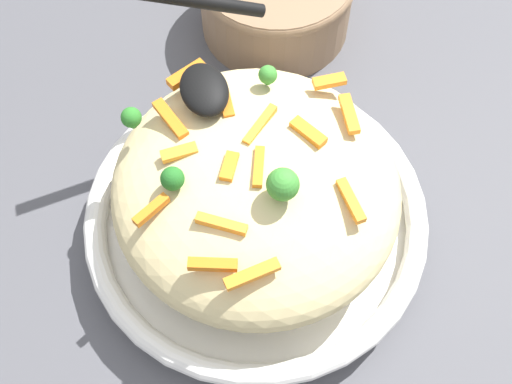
# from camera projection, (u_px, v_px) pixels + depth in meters

# --- Properties ---
(ground_plane) EXTENTS (2.40, 2.40, 0.00)m
(ground_plane) POSITION_uv_depth(u_px,v_px,m) (256.00, 231.00, 0.64)
(ground_plane) COLOR #4C4C51
(serving_bowl) EXTENTS (0.31, 0.31, 0.05)m
(serving_bowl) POSITION_uv_depth(u_px,v_px,m) (256.00, 220.00, 0.61)
(serving_bowl) COLOR white
(serving_bowl) RESTS_ON ground_plane
(pasta_mound) EXTENTS (0.25, 0.25, 0.09)m
(pasta_mound) POSITION_uv_depth(u_px,v_px,m) (256.00, 189.00, 0.56)
(pasta_mound) COLOR #DBC689
(pasta_mound) RESTS_ON serving_bowl
(carrot_piece_0) EXTENTS (0.01, 0.04, 0.01)m
(carrot_piece_0) POSITION_uv_depth(u_px,v_px,m) (252.00, 274.00, 0.48)
(carrot_piece_0) COLOR orange
(carrot_piece_0) RESTS_ON pasta_mound
(carrot_piece_1) EXTENTS (0.04, 0.02, 0.01)m
(carrot_piece_1) POSITION_uv_depth(u_px,v_px,m) (259.00, 167.00, 0.52)
(carrot_piece_1) COLOR orange
(carrot_piece_1) RESTS_ON pasta_mound
(carrot_piece_2) EXTENTS (0.03, 0.02, 0.01)m
(carrot_piece_2) POSITION_uv_depth(u_px,v_px,m) (231.00, 171.00, 0.52)
(carrot_piece_2) COLOR orange
(carrot_piece_2) RESTS_ON pasta_mound
(carrot_piece_3) EXTENTS (0.01, 0.03, 0.01)m
(carrot_piece_3) POSITION_uv_depth(u_px,v_px,m) (329.00, 81.00, 0.57)
(carrot_piece_3) COLOR orange
(carrot_piece_3) RESTS_ON pasta_mound
(carrot_piece_4) EXTENTS (0.03, 0.04, 0.01)m
(carrot_piece_4) POSITION_uv_depth(u_px,v_px,m) (260.00, 125.00, 0.54)
(carrot_piece_4) COLOR orange
(carrot_piece_4) RESTS_ON pasta_mound
(carrot_piece_5) EXTENTS (0.03, 0.01, 0.01)m
(carrot_piece_5) POSITION_uv_depth(u_px,v_px,m) (226.00, 101.00, 0.56)
(carrot_piece_5) COLOR orange
(carrot_piece_5) RESTS_ON pasta_mound
(carrot_piece_6) EXTENTS (0.04, 0.01, 0.01)m
(carrot_piece_6) POSITION_uv_depth(u_px,v_px,m) (351.00, 201.00, 0.51)
(carrot_piece_6) COLOR orange
(carrot_piece_6) RESTS_ON pasta_mound
(carrot_piece_7) EXTENTS (0.04, 0.01, 0.01)m
(carrot_piece_7) POSITION_uv_depth(u_px,v_px,m) (349.00, 114.00, 0.55)
(carrot_piece_7) COLOR orange
(carrot_piece_7) RESTS_ON pasta_mound
(carrot_piece_8) EXTENTS (0.02, 0.04, 0.01)m
(carrot_piece_8) POSITION_uv_depth(u_px,v_px,m) (213.00, 265.00, 0.49)
(carrot_piece_8) COLOR orange
(carrot_piece_8) RESTS_ON pasta_mound
(carrot_piece_9) EXTENTS (0.03, 0.04, 0.01)m
(carrot_piece_9) POSITION_uv_depth(u_px,v_px,m) (221.00, 224.00, 0.50)
(carrot_piece_9) COLOR orange
(carrot_piece_9) RESTS_ON pasta_mound
(carrot_piece_10) EXTENTS (0.02, 0.04, 0.01)m
(carrot_piece_10) POSITION_uv_depth(u_px,v_px,m) (187.00, 74.00, 0.57)
(carrot_piece_10) COLOR orange
(carrot_piece_10) RESTS_ON pasta_mound
(carrot_piece_11) EXTENTS (0.02, 0.03, 0.01)m
(carrot_piece_11) POSITION_uv_depth(u_px,v_px,m) (151.00, 210.00, 0.51)
(carrot_piece_11) COLOR orange
(carrot_piece_11) RESTS_ON pasta_mound
(carrot_piece_12) EXTENTS (0.04, 0.02, 0.01)m
(carrot_piece_12) POSITION_uv_depth(u_px,v_px,m) (170.00, 119.00, 0.55)
(carrot_piece_12) COLOR orange
(carrot_piece_12) RESTS_ON pasta_mound
(carrot_piece_13) EXTENTS (0.01, 0.03, 0.01)m
(carrot_piece_13) POSITION_uv_depth(u_px,v_px,m) (179.00, 152.00, 0.53)
(carrot_piece_13) COLOR orange
(carrot_piece_13) RESTS_ON pasta_mound
(carrot_piece_14) EXTENTS (0.03, 0.03, 0.01)m
(carrot_piece_14) POSITION_uv_depth(u_px,v_px,m) (308.00, 132.00, 0.54)
(carrot_piece_14) COLOR orange
(carrot_piece_14) RESTS_ON pasta_mound
(broccoli_floret_0) EXTENTS (0.02, 0.02, 0.02)m
(broccoli_floret_0) POSITION_uv_depth(u_px,v_px,m) (131.00, 118.00, 0.54)
(broccoli_floret_0) COLOR #296820
(broccoli_floret_0) RESTS_ON pasta_mound
(broccoli_floret_1) EXTENTS (0.02, 0.02, 0.02)m
(broccoli_floret_1) POSITION_uv_depth(u_px,v_px,m) (268.00, 75.00, 0.56)
(broccoli_floret_1) COLOR #377928
(broccoli_floret_1) RESTS_ON pasta_mound
(broccoli_floret_2) EXTENTS (0.02, 0.02, 0.02)m
(broccoli_floret_2) POSITION_uv_depth(u_px,v_px,m) (172.00, 177.00, 0.51)
(broccoli_floret_2) COLOR #205B1C
(broccoli_floret_2) RESTS_ON pasta_mound
(broccoli_floret_3) EXTENTS (0.03, 0.03, 0.03)m
(broccoli_floret_3) POSITION_uv_depth(u_px,v_px,m) (283.00, 185.00, 0.49)
(broccoli_floret_3) COLOR #377928
(broccoli_floret_3) RESTS_ON pasta_mound
(serving_spoon) EXTENTS (0.11, 0.15, 0.08)m
(serving_spoon) POSITION_uv_depth(u_px,v_px,m) (196.00, 57.00, 0.55)
(serving_spoon) COLOR black
(serving_spoon) RESTS_ON pasta_mound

